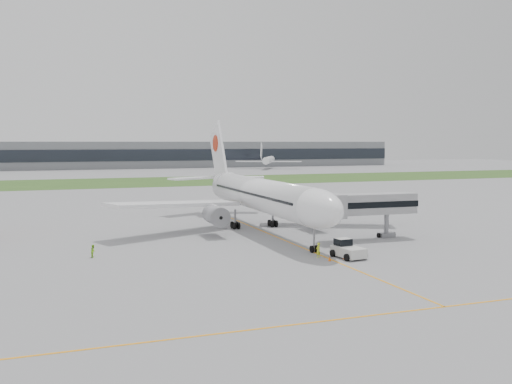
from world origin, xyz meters
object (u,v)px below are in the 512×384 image
object	(u,v)px
airliner	(259,194)
jet_bridge	(366,205)
ground_crew_near	(318,250)
pushback_tug	(347,249)

from	to	relation	value
airliner	jet_bridge	size ratio (longest dim) A/B	3.75
jet_bridge	ground_crew_near	distance (m)	15.64
pushback_tug	ground_crew_near	bearing A→B (deg)	153.00
airliner	ground_crew_near	distance (m)	23.28
ground_crew_near	pushback_tug	bearing A→B (deg)	131.37
airliner	jet_bridge	xyz separation A→B (m)	(11.09, -13.51, -0.76)
airliner	ground_crew_near	size ratio (longest dim) A/B	30.13
jet_bridge	ground_crew_near	bearing A→B (deg)	-140.27
airliner	ground_crew_near	world-z (taller)	airliner
pushback_tug	jet_bridge	bearing A→B (deg)	43.08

